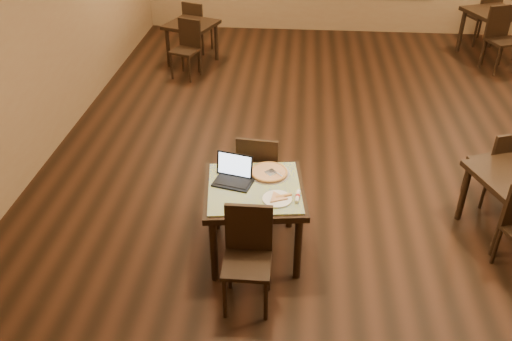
# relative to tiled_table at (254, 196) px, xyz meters

# --- Properties ---
(ground) EXTENTS (10.00, 10.00, 0.00)m
(ground) POSITION_rel_tiled_table_xyz_m (1.24, 1.90, -0.66)
(ground) COLOR black
(ground) RESTS_ON ground
(wall_left) EXTENTS (0.02, 10.00, 3.00)m
(wall_left) POSITION_rel_tiled_table_xyz_m (-2.76, 1.90, 0.84)
(wall_left) COLOR olive
(wall_left) RESTS_ON ground
(tiled_table) EXTENTS (1.03, 1.03, 0.76)m
(tiled_table) POSITION_rel_tiled_table_xyz_m (0.00, 0.00, 0.00)
(tiled_table) COLOR black
(tiled_table) RESTS_ON ground
(chair_main_near) EXTENTS (0.41, 0.41, 0.94)m
(chair_main_near) POSITION_rel_tiled_table_xyz_m (-0.00, -0.62, -0.13)
(chair_main_near) COLOR black
(chair_main_near) RESTS_ON ground
(chair_main_far) EXTENTS (0.46, 0.46, 0.97)m
(chair_main_far) POSITION_rel_tiled_table_xyz_m (-0.01, 0.61, -0.11)
(chair_main_far) COLOR black
(chair_main_far) RESTS_ON ground
(laptop) EXTENTS (0.40, 0.35, 0.24)m
(laptop) POSITION_rel_tiled_table_xyz_m (-0.20, 0.11, 0.17)
(laptop) COLOR black
(laptop) RESTS_ON tiled_table
(plate) EXTENTS (0.27, 0.27, 0.01)m
(plate) POSITION_rel_tiled_table_xyz_m (0.22, -0.18, 0.11)
(plate) COLOR white
(plate) RESTS_ON tiled_table
(pizza_slice) EXTENTS (0.25, 0.25, 0.02)m
(pizza_slice) POSITION_rel_tiled_table_xyz_m (0.22, -0.18, 0.13)
(pizza_slice) COLOR beige
(pizza_slice) RESTS_ON plate
(pizza_pan) EXTENTS (0.40, 0.40, 0.01)m
(pizza_pan) POSITION_rel_tiled_table_xyz_m (0.12, 0.24, 0.11)
(pizza_pan) COLOR silver
(pizza_pan) RESTS_ON tiled_table
(pizza_whole) EXTENTS (0.36, 0.36, 0.03)m
(pizza_whole) POSITION_rel_tiled_table_xyz_m (0.12, 0.24, 0.12)
(pizza_whole) COLOR beige
(pizza_whole) RESTS_ON pizza_pan
(spatula) EXTENTS (0.23, 0.24, 0.01)m
(spatula) POSITION_rel_tiled_table_xyz_m (0.14, 0.22, 0.13)
(spatula) COLOR silver
(spatula) RESTS_ON pizza_whole
(napkin_roll) EXTENTS (0.05, 0.18, 0.04)m
(napkin_roll) POSITION_rel_tiled_table_xyz_m (0.40, -0.14, 0.12)
(napkin_roll) COLOR white
(napkin_roll) RESTS_ON tiled_table
(other_table_a) EXTENTS (1.13, 1.13, 0.82)m
(other_table_a) POSITION_rel_tiled_table_xyz_m (3.73, 5.71, 0.02)
(other_table_a) COLOR black
(other_table_a) RESTS_ON ground
(other_table_a_chair_near) EXTENTS (0.59, 0.59, 1.06)m
(other_table_a_chair_near) POSITION_rel_tiled_table_xyz_m (3.69, 5.09, -0.06)
(other_table_a_chair_near) COLOR black
(other_table_a_chair_near) RESTS_ON ground
(other_table_a_chair_far) EXTENTS (0.59, 0.59, 1.06)m
(other_table_a_chair_far) POSITION_rel_tiled_table_xyz_m (3.76, 6.33, -0.06)
(other_table_a_chair_far) COLOR black
(other_table_a_chair_far) RESTS_ON ground
(other_table_b) EXTENTS (0.98, 0.98, 0.72)m
(other_table_b) POSITION_rel_tiled_table_xyz_m (-1.52, 4.88, -0.06)
(other_table_b) COLOR black
(other_table_b) RESTS_ON ground
(other_table_b_chair_near) EXTENTS (0.51, 0.51, 0.93)m
(other_table_b_chair_near) POSITION_rel_tiled_table_xyz_m (-1.49, 4.34, -0.14)
(other_table_b_chair_near) COLOR black
(other_table_b_chair_near) RESTS_ON ground
(other_table_b_chair_far) EXTENTS (0.51, 0.51, 0.93)m
(other_table_b_chair_far) POSITION_rel_tiled_table_xyz_m (-1.54, 5.43, -0.14)
(other_table_b_chair_far) COLOR black
(other_table_b_chair_far) RESTS_ON ground
(other_table_c_chair_far) EXTENTS (0.51, 0.51, 0.91)m
(other_table_c_chair_far) POSITION_rel_tiled_table_xyz_m (2.54, 1.06, -0.15)
(other_table_c_chair_far) COLOR black
(other_table_c_chair_far) RESTS_ON ground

